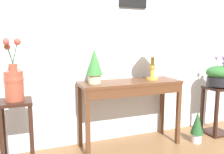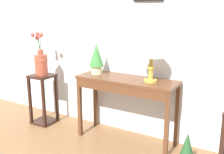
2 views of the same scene
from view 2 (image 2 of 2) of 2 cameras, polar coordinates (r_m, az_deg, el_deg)
back_wall_with_art at (r=3.40m, az=5.61°, el=10.73°), size 9.00×0.13×2.80m
console_table at (r=3.23m, az=2.91°, el=-2.35°), size 1.21×0.42×0.80m
table_lamp at (r=3.03m, az=8.25°, el=6.04°), size 0.33×0.33×0.52m
potted_plant_on_console at (r=3.40m, az=-3.28°, el=4.13°), size 0.18×0.18×0.39m
pedestal_stand_left at (r=3.99m, az=-14.08°, el=-4.49°), size 0.30×0.30×0.71m
flower_vase_tall_left at (r=3.85m, az=-14.59°, el=3.21°), size 0.18×0.20×0.59m
potted_plant_floor at (r=2.95m, az=15.34°, el=-14.31°), size 0.16×0.16×0.40m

